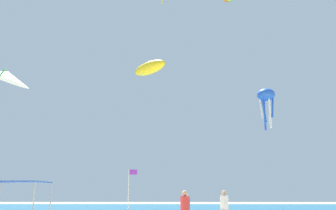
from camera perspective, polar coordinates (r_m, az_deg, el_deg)
name	(u,v)px	position (r m, az deg, el deg)	size (l,w,h in m)	color
ocean_strip	(164,206)	(49.92, -0.63, -15.80)	(110.00, 21.43, 0.03)	#1E6B93
canopy_tent	(17,183)	(24.07, -22.88, -11.38)	(3.40, 2.95, 2.45)	#B2B2B7
person_near_tent	(185,206)	(18.84, 2.69, -15.76)	(0.50, 0.45, 1.90)	#33384C
person_leftmost	(188,202)	(34.11, 3.21, -15.16)	(0.38, 0.40, 1.59)	black
person_central	(224,205)	(20.83, 8.94, -15.40)	(0.45, 0.45, 1.91)	slate
banner_flag	(130,189)	(25.67, -6.12, -13.08)	(0.61, 0.06, 3.37)	silver
kite_inflatable_yellow	(150,68)	(36.90, -2.94, 5.92)	(4.09, 4.10, 1.63)	yellow
kite_delta_white	(7,76)	(34.81, -24.20, 4.26)	(4.95, 4.93, 3.70)	white
kite_octopus_blue	(266,97)	(44.02, 15.31, 1.25)	(2.57, 2.57, 4.89)	blue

